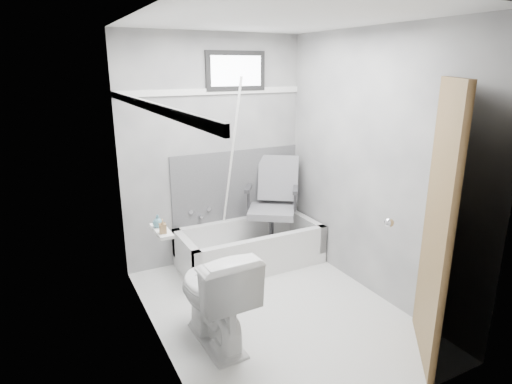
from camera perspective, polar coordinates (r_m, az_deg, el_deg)
floor at (r=3.90m, az=2.46°, el=-15.56°), size 2.60×2.60×0.00m
ceiling at (r=3.33m, az=3.00°, el=22.15°), size 2.60×2.60×0.00m
wall_back at (r=4.56m, az=-5.54°, el=5.41°), size 2.00×0.02×2.40m
wall_front at (r=2.44m, az=18.24°, el=-5.24°), size 2.00×0.02×2.40m
wall_left at (r=3.06m, az=-13.71°, el=-0.51°), size 0.02×2.60×2.40m
wall_right at (r=4.01m, az=15.20°, el=3.36°), size 0.02×2.60×2.40m
bathtub at (r=4.63m, az=-0.79°, el=-7.22°), size 1.50×0.70×0.42m
office_chair at (r=4.65m, az=2.10°, el=-1.70°), size 0.80×0.80×1.00m
toilet at (r=3.35m, az=-5.62°, el=-13.52°), size 0.48×0.83×0.80m
door at (r=3.26m, az=29.91°, el=-4.95°), size 0.78×0.78×2.00m
window at (r=4.57m, az=-2.74°, el=15.83°), size 0.66×0.04×0.40m
backerboard at (r=4.74m, az=-2.56°, el=0.93°), size 1.50×0.02×0.78m
trim_back at (r=4.48m, az=-5.69°, el=13.20°), size 2.00×0.02×0.06m
trim_left at (r=2.95m, az=-14.28°, el=11.13°), size 0.02×2.60×0.06m
pole at (r=4.41m, az=-3.47°, el=3.06°), size 0.02×0.60×1.87m
shelf at (r=3.24m, az=-12.48°, el=-5.07°), size 0.10×0.32×0.02m
soap_bottle_a at (r=3.15m, az=-12.34°, el=-4.47°), size 0.06×0.06×0.11m
soap_bottle_b at (r=3.28m, az=-12.99°, el=-3.78°), size 0.10×0.10×0.10m
faucet at (r=4.64m, az=-7.47°, el=-2.80°), size 0.26×0.10×0.16m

